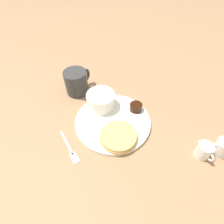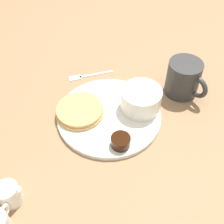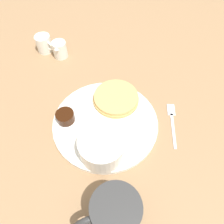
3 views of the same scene
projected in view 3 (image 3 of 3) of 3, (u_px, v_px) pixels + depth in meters
The scene contains 10 objects.
ground_plane at pixel (105, 124), 0.56m from camera, with size 4.00×4.00×0.00m, color #93704C.
plate at pixel (105, 123), 0.56m from camera, with size 0.27×0.27×0.01m.
pancake_stack at pixel (116, 98), 0.59m from camera, with size 0.12×0.12×0.02m.
bowl at pixel (102, 146), 0.48m from camera, with size 0.10×0.10×0.06m.
syrup_cup at pixel (65, 117), 0.55m from camera, with size 0.05×0.05×0.03m.
butter_ramekin at pixel (95, 154), 0.48m from camera, with size 0.05×0.05×0.05m.
coffee_mug at pixel (114, 213), 0.40m from camera, with size 0.12×0.09×0.10m.
creamer_pitcher_near at pixel (60, 49), 0.69m from camera, with size 0.06×0.05×0.05m.
creamer_pitcher_far at pixel (44, 44), 0.70m from camera, with size 0.05×0.07×0.06m.
fork at pixel (172, 120), 0.57m from camera, with size 0.11×0.10×0.00m.
Camera 3 is at (0.19, 0.22, 0.48)m, focal length 35.00 mm.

